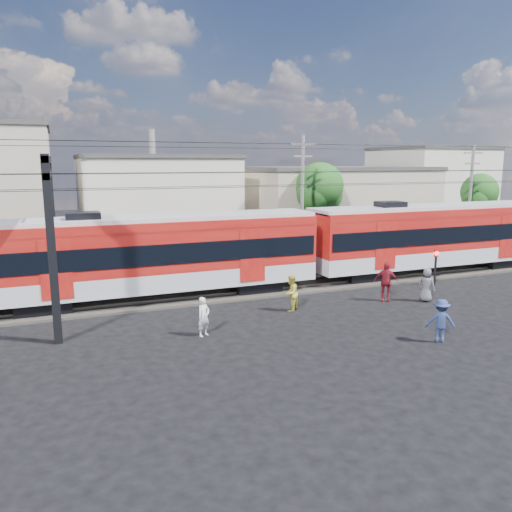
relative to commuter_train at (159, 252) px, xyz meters
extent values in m
plane|color=black|center=(5.25, -8.00, -2.40)|extent=(120.00, 120.00, 0.00)
cube|color=#2D2823|center=(5.25, 0.00, -2.34)|extent=(70.00, 3.40, 0.12)
cube|color=#59544C|center=(5.25, -0.75, -2.22)|extent=(70.00, 0.12, 0.12)
cube|color=#59544C|center=(5.25, 0.75, -2.22)|extent=(70.00, 0.12, 0.12)
cube|color=black|center=(-5.33, 0.00, -2.05)|extent=(2.40, 2.20, 0.70)
cube|color=black|center=(4.91, 0.00, -2.05)|extent=(2.40, 2.20, 0.70)
cube|color=#A4A7AC|center=(-0.21, 0.00, -1.25)|extent=(16.00, 3.00, 0.90)
cube|color=maroon|center=(-0.21, 0.00, 0.40)|extent=(16.00, 3.00, 2.40)
cube|color=black|center=(-0.21, 0.00, 0.15)|extent=(15.68, 3.08, 0.95)
cube|color=#A4A7AC|center=(-0.21, 0.00, 1.65)|extent=(16.00, 2.60, 0.25)
cube|color=black|center=(11.47, 0.00, -2.05)|extent=(2.40, 2.20, 0.70)
cube|color=black|center=(21.71, 0.00, -2.05)|extent=(2.40, 2.20, 0.70)
cube|color=#A4A7AC|center=(16.59, 0.00, -1.25)|extent=(16.00, 3.00, 0.90)
cube|color=maroon|center=(16.59, 0.00, 0.40)|extent=(16.00, 3.00, 2.40)
cube|color=black|center=(16.59, 0.00, 0.15)|extent=(15.68, 3.08, 0.95)
cube|color=#A4A7AC|center=(16.59, 0.00, 1.65)|extent=(16.00, 2.60, 0.25)
cube|color=black|center=(-4.75, -4.50, 1.10)|extent=(0.30, 0.30, 7.00)
cube|color=black|center=(-4.75, 4.50, 1.10)|extent=(0.30, 0.30, 7.00)
cube|color=black|center=(-4.75, 0.00, 4.40)|extent=(0.25, 9.30, 0.25)
cube|color=black|center=(-4.75, 0.00, 3.80)|extent=(0.25, 9.30, 0.25)
cylinder|color=black|center=(5.25, -0.70, 3.10)|extent=(70.00, 0.03, 0.03)
cylinder|color=black|center=(5.25, 0.70, 3.10)|extent=(70.00, 0.03, 0.03)
cylinder|color=black|center=(5.25, -0.70, 3.80)|extent=(70.00, 0.03, 0.03)
cylinder|color=black|center=(5.25, 0.70, 3.80)|extent=(70.00, 0.03, 0.03)
cylinder|color=black|center=(5.25, -3.50, 5.10)|extent=(70.00, 0.03, 0.03)
cylinder|color=black|center=(5.25, 3.50, 5.10)|extent=(70.00, 0.03, 0.03)
cube|color=beige|center=(3.25, 19.00, 1.10)|extent=(12.00, 12.00, 7.00)
cube|color=#3F3D3A|center=(3.25, 19.00, 4.75)|extent=(12.24, 12.24, 0.30)
cube|color=gray|center=(19.25, 16.00, 0.60)|extent=(16.00, 10.00, 6.00)
cube|color=#3F3D3A|center=(19.25, 16.00, 3.75)|extent=(16.32, 10.20, 0.30)
cube|color=beige|center=(33.25, 20.00, 1.60)|extent=(10.00, 10.00, 8.00)
cube|color=#3F3D3A|center=(33.25, 20.00, 5.75)|extent=(10.20, 10.20, 0.30)
cylinder|color=slate|center=(11.25, 7.00, 1.85)|extent=(0.24, 0.24, 8.50)
cube|color=slate|center=(11.25, 7.00, 5.50)|extent=(1.80, 0.12, 0.12)
cube|color=slate|center=(11.25, 7.00, 4.70)|extent=(1.40, 0.12, 0.12)
cylinder|color=slate|center=(25.25, 6.00, 1.60)|extent=(0.24, 0.24, 8.00)
cube|color=slate|center=(25.25, 6.00, 5.00)|extent=(1.80, 0.12, 0.12)
cube|color=slate|center=(25.25, 6.00, 4.20)|extent=(1.40, 0.12, 0.12)
cylinder|color=#382619|center=(14.25, 10.00, -0.44)|extent=(0.36, 0.36, 3.92)
sphere|color=#1A4614|center=(14.25, 10.00, 2.50)|extent=(3.64, 3.64, 3.64)
sphere|color=#1A4614|center=(14.85, 10.30, 1.80)|extent=(2.80, 2.80, 2.80)
cylinder|color=#382619|center=(29.25, 9.00, -0.72)|extent=(0.36, 0.36, 3.36)
sphere|color=#1A4614|center=(29.25, 9.00, 1.80)|extent=(3.12, 3.12, 3.12)
sphere|color=#1A4614|center=(29.85, 9.30, 1.20)|extent=(2.40, 2.40, 2.40)
imported|color=silver|center=(0.56, -5.76, -1.62)|extent=(0.68, 0.60, 1.56)
imported|color=gold|center=(5.16, -4.02, -1.56)|extent=(1.03, 1.02, 1.68)
imported|color=navy|center=(8.67, -9.73, -1.57)|extent=(1.24, 1.11, 1.67)
imported|color=maroon|center=(10.17, -4.23, -1.43)|extent=(1.21, 1.03, 1.94)
imported|color=#515257|center=(11.99, -5.03, -1.58)|extent=(0.89, 0.96, 1.65)
imported|color=silver|center=(25.34, 5.78, -1.75)|extent=(3.82, 1.57, 1.30)
cylinder|color=black|center=(14.60, -2.64, -1.47)|extent=(0.12, 0.12, 1.86)
sphere|color=#FF140C|center=(14.60, -2.64, -0.60)|extent=(0.29, 0.29, 0.29)
cube|color=black|center=(14.60, -2.64, -0.60)|extent=(0.26, 0.06, 0.36)
camera|label=1|loc=(-4.43, -23.86, 4.30)|focal=35.00mm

